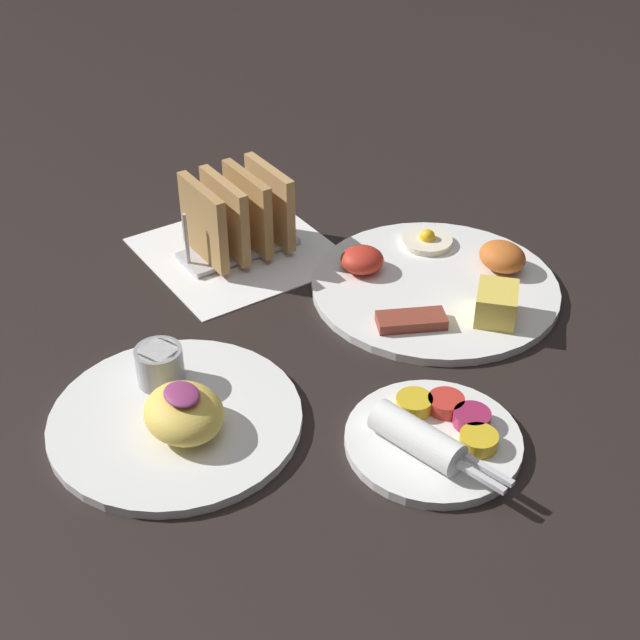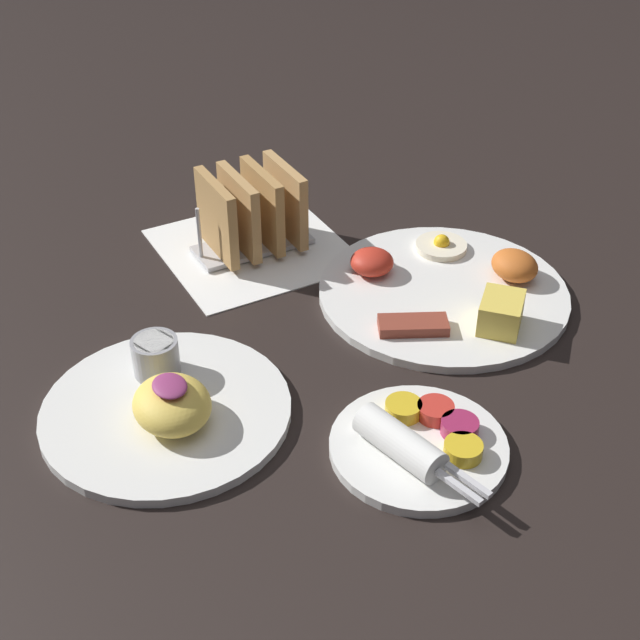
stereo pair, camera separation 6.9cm
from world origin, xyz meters
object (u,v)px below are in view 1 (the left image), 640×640
plate_foreground (176,411)px  toast_rack (237,216)px  plate_breakfast (439,283)px  plate_condiments (434,436)px

plate_foreground → toast_rack: toast_rack is taller
plate_breakfast → toast_rack: bearing=-143.4°
plate_breakfast → plate_condiments: (0.20, -0.17, 0.00)m
plate_breakfast → toast_rack: toast_rack is taller
toast_rack → plate_condiments: bearing=-2.9°
plate_condiments → plate_foreground: bearing=-130.8°
plate_breakfast → toast_rack: size_ratio=1.97×
plate_condiments → toast_rack: toast_rack is taller
plate_condiments → toast_rack: (-0.41, 0.02, 0.04)m
plate_breakfast → plate_condiments: 0.26m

